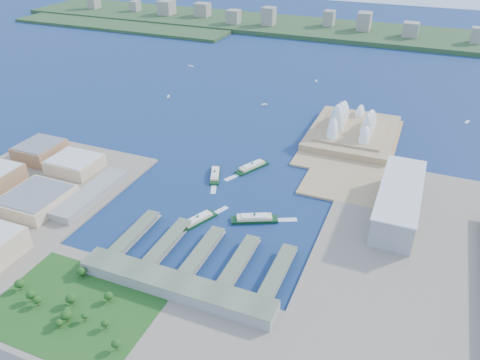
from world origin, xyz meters
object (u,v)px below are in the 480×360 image
at_px(toaster_building, 399,201).
at_px(ferry_b, 252,166).
at_px(ferry_c, 198,219).
at_px(ferry_d, 254,217).
at_px(opera_house, 355,119).
at_px(ferry_a, 215,173).

bearing_deg(toaster_building, ferry_b, 168.35).
height_order(ferry_c, ferry_d, ferry_d).
bearing_deg(opera_house, ferry_a, -127.20).
xyz_separation_m(toaster_building, ferry_d, (-152.96, -75.28, -15.31)).
relative_size(opera_house, toaster_building, 1.16).
bearing_deg(ferry_c, ferry_a, -51.93).
height_order(opera_house, ferry_a, opera_house).
height_order(ferry_a, ferry_c, ferry_c).
distance_m(toaster_building, ferry_c, 237.57).
bearing_deg(ferry_d, opera_house, -38.41).
relative_size(opera_house, ferry_a, 3.71).
bearing_deg(ferry_b, ferry_c, -68.50).
bearing_deg(ferry_d, ferry_a, 22.95).
height_order(ferry_a, ferry_b, ferry_b).
bearing_deg(ferry_a, ferry_d, -63.22).
xyz_separation_m(opera_house, ferry_a, (-150.26, -197.98, -27.41)).
distance_m(toaster_building, ferry_a, 240.79).
relative_size(opera_house, ferry_b, 3.37).
height_order(toaster_building, ferry_b, toaster_building).
xyz_separation_m(ferry_b, ferry_d, (47.96, -116.71, 0.13)).
xyz_separation_m(ferry_a, ferry_c, (26.92, -105.36, 0.20)).
height_order(opera_house, ferry_d, opera_house).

